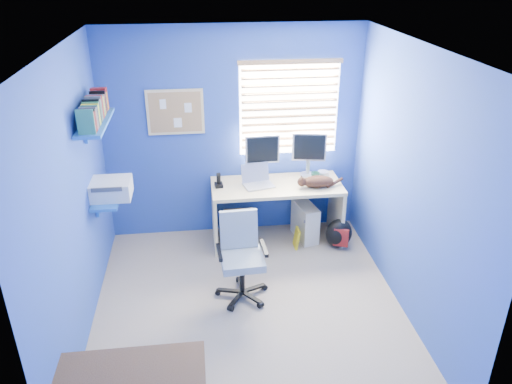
{
  "coord_description": "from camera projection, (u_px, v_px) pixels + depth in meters",
  "views": [
    {
      "loc": [
        -0.41,
        -3.93,
        3.17
      ],
      "look_at": [
        0.15,
        0.65,
        0.95
      ],
      "focal_mm": 35.0,
      "sensor_mm": 36.0,
      "label": 1
    }
  ],
  "objects": [
    {
      "name": "window_blinds",
      "position": [
        289.0,
        109.0,
        5.73
      ],
      "size": [
        1.15,
        0.05,
        1.1
      ],
      "color": "white",
      "rests_on": "ground"
    },
    {
      "name": "wall_back",
      "position": [
        233.0,
        135.0,
        5.82
      ],
      "size": [
        3.0,
        0.01,
        2.5
      ],
      "primitive_type": "cube",
      "color": "#2A4C9F",
      "rests_on": "ground"
    },
    {
      "name": "corkboard",
      "position": [
        175.0,
        112.0,
        5.6
      ],
      "size": [
        0.64,
        0.02,
        0.52
      ],
      "color": "beige",
      "rests_on": "ground"
    },
    {
      "name": "cd_spindle",
      "position": [
        323.0,
        174.0,
        5.97
      ],
      "size": [
        0.13,
        0.13,
        0.07
      ],
      "primitive_type": "cylinder",
      "color": "silver",
      "rests_on": "desk"
    },
    {
      "name": "wall_right",
      "position": [
        411.0,
        185.0,
        4.56
      ],
      "size": [
        0.01,
        3.2,
        2.5
      ],
      "primitive_type": "cube",
      "color": "#2A4C9F",
      "rests_on": "ground"
    },
    {
      "name": "yellow_book",
      "position": [
        297.0,
        238.0,
        5.9
      ],
      "size": [
        0.03,
        0.17,
        0.24
      ],
      "primitive_type": "cube",
      "color": "yellow",
      "rests_on": "floor"
    },
    {
      "name": "floor",
      "position": [
        249.0,
        307.0,
        4.93
      ],
      "size": [
        3.0,
        3.2,
        0.0
      ],
      "primitive_type": "cube",
      "color": "tan",
      "rests_on": "ground"
    },
    {
      "name": "cat",
      "position": [
        318.0,
        182.0,
        5.7
      ],
      "size": [
        0.37,
        0.21,
        0.13
      ],
      "primitive_type": "ellipsoid",
      "rotation": [
        0.0,
        0.0,
        0.05
      ],
      "color": "black",
      "rests_on": "desk"
    },
    {
      "name": "tower_pc",
      "position": [
        305.0,
        221.0,
        6.05
      ],
      "size": [
        0.28,
        0.47,
        0.45
      ],
      "primitive_type": "cube",
      "rotation": [
        0.0,
        0.0,
        0.21
      ],
      "color": "beige",
      "rests_on": "floor"
    },
    {
      "name": "office_chair",
      "position": [
        241.0,
        267.0,
        4.99
      ],
      "size": [
        0.53,
        0.53,
        0.88
      ],
      "color": "black",
      "rests_on": "floor"
    },
    {
      "name": "monitor_left",
      "position": [
        262.0,
        157.0,
        5.84
      ],
      "size": [
        0.4,
        0.14,
        0.54
      ],
      "primitive_type": "cube",
      "rotation": [
        0.0,
        0.0,
        0.04
      ],
      "color": "silver",
      "rests_on": "desk"
    },
    {
      "name": "backpack",
      "position": [
        339.0,
        233.0,
        5.87
      ],
      "size": [
        0.38,
        0.34,
        0.37
      ],
      "primitive_type": "ellipsoid",
      "rotation": [
        0.0,
        0.0,
        -0.42
      ],
      "color": "black",
      "rests_on": "floor"
    },
    {
      "name": "ceiling",
      "position": [
        247.0,
        48.0,
        3.85
      ],
      "size": [
        3.0,
        3.2,
        0.0
      ],
      "primitive_type": "cube",
      "color": "white",
      "rests_on": "wall_back"
    },
    {
      "name": "desk",
      "position": [
        276.0,
        213.0,
        5.95
      ],
      "size": [
        1.51,
        0.65,
        0.74
      ],
      "primitive_type": "cube",
      "color": "beige",
      "rests_on": "floor"
    },
    {
      "name": "mug",
      "position": [
        315.0,
        177.0,
        5.86
      ],
      "size": [
        0.1,
        0.09,
        0.1
      ],
      "primitive_type": "imported",
      "color": "#2C7454",
      "rests_on": "desk"
    },
    {
      "name": "phone",
      "position": [
        219.0,
        180.0,
        5.7
      ],
      "size": [
        0.1,
        0.12,
        0.17
      ],
      "primitive_type": "cube",
      "rotation": [
        0.0,
        0.0,
        0.09
      ],
      "color": "black",
      "rests_on": "desk"
    },
    {
      "name": "laptop",
      "position": [
        259.0,
        177.0,
        5.7
      ],
      "size": [
        0.38,
        0.33,
        0.22
      ],
      "primitive_type": "cube",
      "rotation": [
        0.0,
        0.0,
        0.23
      ],
      "color": "silver",
      "rests_on": "desk"
    },
    {
      "name": "monitor_right",
      "position": [
        308.0,
        154.0,
        5.91
      ],
      "size": [
        0.42,
        0.19,
        0.54
      ],
      "primitive_type": "cube",
      "rotation": [
        0.0,
        0.0,
        -0.18
      ],
      "color": "silver",
      "rests_on": "desk"
    },
    {
      "name": "wall_front",
      "position": [
        277.0,
        310.0,
        2.96
      ],
      "size": [
        3.0,
        0.01,
        2.5
      ],
      "primitive_type": "cube",
      "color": "#2A4C9F",
      "rests_on": "ground"
    },
    {
      "name": "wall_shelves",
      "position": [
        101.0,
        151.0,
        4.83
      ],
      "size": [
        0.42,
        0.9,
        1.05
      ],
      "color": "blue",
      "rests_on": "ground"
    },
    {
      "name": "drawer_boxes",
      "position": [
        239.0,
        228.0,
        5.94
      ],
      "size": [
        0.35,
        0.28,
        0.41
      ],
      "primitive_type": "cube",
      "color": "tan",
      "rests_on": "floor"
    },
    {
      "name": "wall_left",
      "position": [
        72.0,
        203.0,
        4.22
      ],
      "size": [
        0.01,
        3.2,
        2.5
      ],
      "primitive_type": "cube",
      "color": "#2A4C9F",
      "rests_on": "ground"
    }
  ]
}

